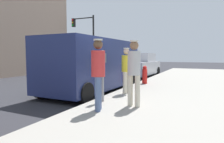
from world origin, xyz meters
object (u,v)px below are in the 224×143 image
(parked_van, at_px, (94,64))
(pedestrian_in_yellow, at_px, (126,68))
(pedestrian_in_red, at_px, (98,70))
(parked_sedan_ahead, at_px, (140,66))
(pedestrian_in_gray, at_px, (134,69))
(fire_hydrant, at_px, (145,75))
(traffic_light_corner, at_px, (86,34))
(parking_meter_near, at_px, (103,67))

(parked_van, bearing_deg, pedestrian_in_yellow, -19.75)
(pedestrian_in_red, xyz_separation_m, parked_sedan_ahead, (-1.89, 9.79, -0.42))
(pedestrian_in_gray, bearing_deg, fire_hydrant, 101.99)
(pedestrian_in_gray, relative_size, fire_hydrant, 2.05)
(parked_van, distance_m, traffic_light_corner, 11.30)
(pedestrian_in_gray, height_order, parked_van, parked_van)
(pedestrian_in_red, bearing_deg, traffic_light_corner, 123.28)
(traffic_light_corner, xyz_separation_m, fire_hydrant, (7.75, -7.07, -2.95))
(pedestrian_in_red, height_order, fire_hydrant, pedestrian_in_red)
(parked_van, bearing_deg, traffic_light_corner, 123.82)
(fire_hydrant, bearing_deg, parked_sedan_ahead, 109.32)
(parked_sedan_ahead, height_order, traffic_light_corner, traffic_light_corner)
(parking_meter_near, height_order, pedestrian_in_red, pedestrian_in_red)
(pedestrian_in_gray, xyz_separation_m, fire_hydrant, (-0.94, 4.40, -0.60))
(pedestrian_in_red, bearing_deg, pedestrian_in_gray, 47.60)
(parking_meter_near, bearing_deg, traffic_light_corner, 124.19)
(traffic_light_corner, bearing_deg, parked_van, -56.18)
(pedestrian_in_gray, relative_size, traffic_light_corner, 0.34)
(parked_sedan_ahead, bearing_deg, pedestrian_in_red, -79.07)
(pedestrian_in_yellow, relative_size, pedestrian_in_gray, 0.93)
(pedestrian_in_red, distance_m, parked_sedan_ahead, 9.98)
(traffic_light_corner, bearing_deg, pedestrian_in_yellow, -51.33)
(parking_meter_near, bearing_deg, parked_van, 125.78)
(pedestrian_in_yellow, distance_m, fire_hydrant, 2.77)
(pedestrian_in_gray, distance_m, parked_sedan_ahead, 9.42)
(pedestrian_in_red, relative_size, fire_hydrant, 2.05)
(pedestrian_in_red, relative_size, pedestrian_in_gray, 1.00)
(parking_meter_near, bearing_deg, pedestrian_in_gray, -11.06)
(parking_meter_near, xyz_separation_m, pedestrian_in_yellow, (0.18, 1.48, -0.10))
(pedestrian_in_yellow, height_order, pedestrian_in_gray, pedestrian_in_gray)
(fire_hydrant, bearing_deg, pedestrian_in_red, -87.10)
(pedestrian_in_gray, relative_size, parked_sedan_ahead, 0.39)
(parked_sedan_ahead, xyz_separation_m, traffic_light_corner, (-6.12, 2.41, 2.77))
(pedestrian_in_red, distance_m, traffic_light_corner, 14.79)
(pedestrian_in_gray, bearing_deg, parked_van, 137.98)
(parking_meter_near, relative_size, pedestrian_in_red, 0.86)
(parking_meter_near, bearing_deg, pedestrian_in_yellow, 83.01)
(parked_sedan_ahead, bearing_deg, pedestrian_in_yellow, -76.92)
(traffic_light_corner, bearing_deg, parking_meter_near, -55.81)
(pedestrian_in_yellow, distance_m, parked_sedan_ahead, 7.58)
(pedestrian_in_yellow, bearing_deg, traffic_light_corner, 128.67)
(traffic_light_corner, height_order, fire_hydrant, traffic_light_corner)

